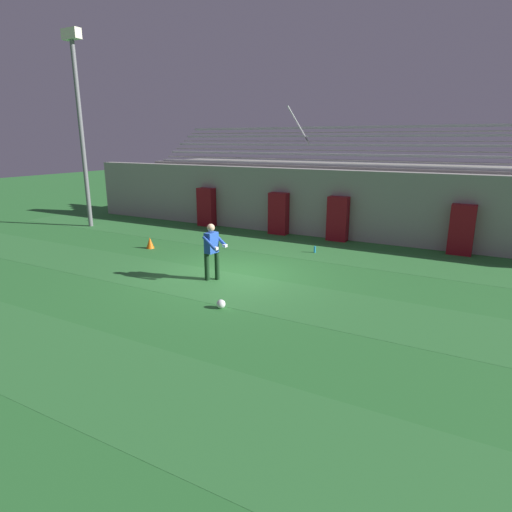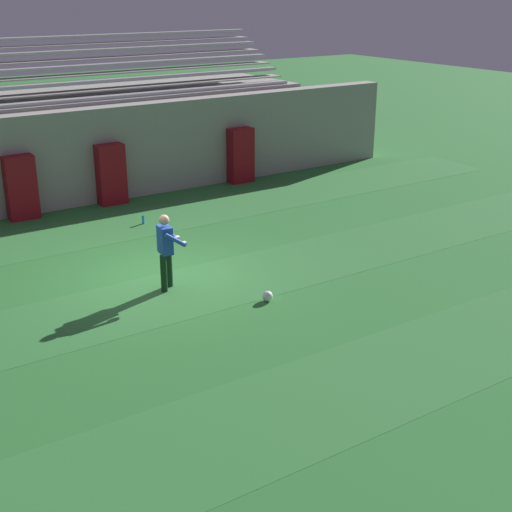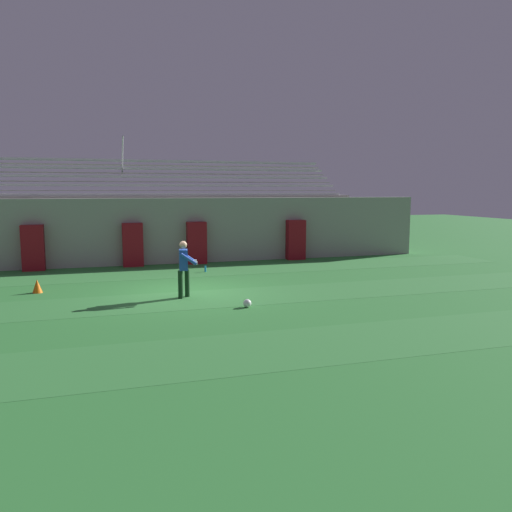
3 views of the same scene
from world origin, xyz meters
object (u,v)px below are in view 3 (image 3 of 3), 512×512
(padding_pillar_far_left, at_px, (33,248))
(padding_pillar_far_right, at_px, (296,240))
(padding_pillar_gate_left, at_px, (133,245))
(water_bottle, at_px, (205,269))
(padding_pillar_gate_right, at_px, (197,243))
(traffic_cone, at_px, (37,286))
(goalkeeper, at_px, (184,265))
(soccer_ball, at_px, (247,303))

(padding_pillar_far_left, distance_m, padding_pillar_far_right, 10.99)
(padding_pillar_gate_left, distance_m, water_bottle, 3.52)
(padding_pillar_gate_left, distance_m, padding_pillar_gate_right, 2.66)
(traffic_cone, xyz_separation_m, water_bottle, (5.71, 2.38, -0.09))
(traffic_cone, bearing_deg, padding_pillar_gate_right, 38.78)
(padding_pillar_gate_left, distance_m, goalkeeper, 6.75)
(padding_pillar_gate_left, xyz_separation_m, water_bottle, (2.58, -2.27, -0.78))
(padding_pillar_far_left, height_order, traffic_cone, padding_pillar_far_left)
(soccer_ball, bearing_deg, padding_pillar_gate_right, 89.03)
(goalkeeper, bearing_deg, padding_pillar_far_left, 126.25)
(padding_pillar_far_left, relative_size, water_bottle, 7.47)
(padding_pillar_gate_right, height_order, padding_pillar_far_left, same)
(padding_pillar_gate_left, xyz_separation_m, padding_pillar_gate_right, (2.66, 0.00, 0.00))
(goalkeeper, bearing_deg, padding_pillar_far_right, 47.48)
(padding_pillar_far_left, distance_m, traffic_cone, 4.75)
(padding_pillar_far_left, height_order, goalkeeper, padding_pillar_far_left)
(traffic_cone, bearing_deg, water_bottle, 22.64)
(padding_pillar_far_right, height_order, water_bottle, padding_pillar_far_right)
(padding_pillar_gate_right, bearing_deg, padding_pillar_far_left, 180.00)
(padding_pillar_far_right, xyz_separation_m, water_bottle, (-4.62, -2.27, -0.78))
(padding_pillar_far_right, relative_size, traffic_cone, 4.27)
(padding_pillar_gate_left, bearing_deg, soccer_ball, -73.30)
(traffic_cone, distance_m, water_bottle, 6.19)
(padding_pillar_gate_right, xyz_separation_m, soccer_ball, (-0.14, -8.38, -0.79))
(padding_pillar_gate_left, bearing_deg, water_bottle, -41.40)
(padding_pillar_gate_right, relative_size, water_bottle, 7.47)
(soccer_ball, bearing_deg, padding_pillar_far_right, 60.80)
(traffic_cone, bearing_deg, padding_pillar_far_left, 97.98)
(padding_pillar_gate_left, bearing_deg, padding_pillar_far_right, 0.00)
(padding_pillar_far_left, distance_m, soccer_ball, 10.52)
(padding_pillar_gate_left, xyz_separation_m, goalkeeper, (1.09, -6.66, 0.06))
(padding_pillar_gate_right, distance_m, padding_pillar_far_right, 4.54)
(goalkeeper, relative_size, water_bottle, 6.96)
(padding_pillar_gate_left, distance_m, soccer_ball, 8.79)
(padding_pillar_gate_right, relative_size, padding_pillar_far_right, 1.00)
(water_bottle, bearing_deg, soccer_ball, -90.58)
(padding_pillar_gate_left, relative_size, padding_pillar_far_right, 1.00)
(padding_pillar_gate_left, xyz_separation_m, padding_pillar_far_left, (-3.79, 0.00, 0.00))
(goalkeeper, bearing_deg, water_bottle, 71.31)
(padding_pillar_far_right, relative_size, goalkeeper, 1.07)
(goalkeeper, xyz_separation_m, traffic_cone, (-4.23, 2.00, -0.74))
(soccer_ball, bearing_deg, traffic_cone, 146.59)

